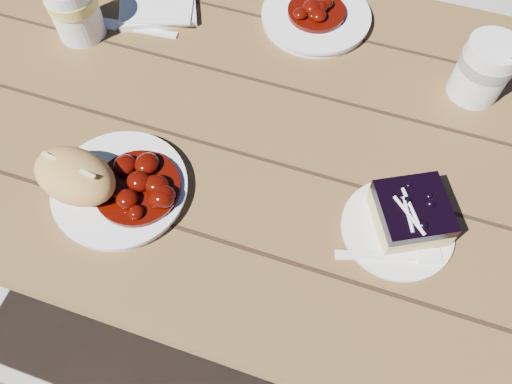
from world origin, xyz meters
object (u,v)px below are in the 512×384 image
(main_plate, at_px, (121,189))
(second_cup, at_px, (75,9))
(blueberry_cake, at_px, (411,213))
(second_plate, at_px, (316,17))
(coffee_cup, at_px, (483,70))
(dessert_plate, at_px, (397,229))
(bread_roll, at_px, (75,176))
(picnic_table, at_px, (273,171))

(main_plate, xyz_separation_m, second_cup, (-0.23, 0.30, 0.05))
(second_cup, bearing_deg, blueberry_cake, -17.63)
(second_plate, bearing_deg, coffee_cup, -15.38)
(dessert_plate, xyz_separation_m, coffee_cup, (0.08, 0.32, 0.05))
(coffee_cup, height_order, second_cup, same)
(coffee_cup, xyz_separation_m, second_plate, (-0.31, 0.09, -0.05))
(coffee_cup, bearing_deg, dessert_plate, -103.56)
(main_plate, bearing_deg, bread_roll, -160.02)
(dessert_plate, bearing_deg, bread_roll, -169.25)
(second_plate, bearing_deg, bread_roll, -116.41)
(main_plate, height_order, second_plate, same)
(blueberry_cake, bearing_deg, second_cup, 134.65)
(bread_roll, distance_m, coffee_cup, 0.69)
(picnic_table, height_order, coffee_cup, coffee_cup)
(blueberry_cake, relative_size, second_plate, 0.65)
(picnic_table, relative_size, dessert_plate, 12.18)
(blueberry_cake, bearing_deg, bread_roll, 164.49)
(second_cup, bearing_deg, second_plate, 22.84)
(bread_roll, height_order, coffee_cup, coffee_cup)
(bread_roll, bearing_deg, second_plate, 63.59)
(bread_roll, relative_size, second_cup, 1.20)
(blueberry_cake, xyz_separation_m, second_cup, (-0.67, 0.21, 0.02))
(blueberry_cake, bearing_deg, main_plate, 163.47)
(coffee_cup, bearing_deg, second_cup, -173.00)
(picnic_table, bearing_deg, coffee_cup, 29.66)
(second_plate, bearing_deg, blueberry_cake, -57.47)
(second_cup, bearing_deg, main_plate, -52.63)
(main_plate, distance_m, second_plate, 0.51)
(second_cup, bearing_deg, coffee_cup, 7.00)
(bread_roll, height_order, dessert_plate, bread_roll)
(dessert_plate, xyz_separation_m, second_plate, (-0.24, 0.40, 0.00))
(bread_roll, height_order, blueberry_cake, bread_roll)
(dessert_plate, bearing_deg, main_plate, -170.49)
(dessert_plate, bearing_deg, second_plate, 120.51)
(picnic_table, relative_size, second_cup, 17.96)
(main_plate, height_order, bread_roll, bread_roll)
(main_plate, bearing_deg, dessert_plate, 9.51)
(second_plate, bearing_deg, dessert_plate, -59.49)
(picnic_table, distance_m, blueberry_cake, 0.34)
(picnic_table, distance_m, bread_roll, 0.40)
(second_cup, bearing_deg, picnic_table, -11.93)
(picnic_table, bearing_deg, bread_roll, -136.96)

